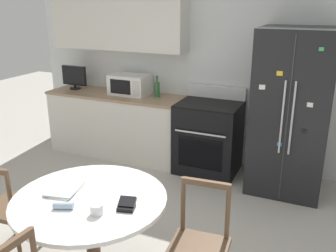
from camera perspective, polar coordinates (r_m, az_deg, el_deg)
The scene contains 14 objects.
back_wall at distance 5.10m, azimuth 2.55°, elevation 10.57°, with size 5.20×0.44×2.60m.
kitchen_counter at distance 5.46m, azimuth -7.74°, elevation 0.33°, with size 1.98×0.64×0.90m.
refrigerator at distance 4.48m, azimuth 18.28°, elevation 1.99°, with size 0.82×0.81×1.88m.
oven_range at distance 4.87m, azimuth 6.18°, elevation -1.65°, with size 0.78×0.68×1.08m.
microwave at distance 5.24m, azimuth -5.83°, elevation 6.30°, with size 0.53×0.36×0.28m.
countertop_tv at distance 5.71m, azimuth -14.09°, elevation 7.32°, with size 0.39×0.16×0.34m.
counter_bottle at distance 5.08m, azimuth -1.67°, elevation 5.66°, with size 0.07×0.07×0.29m.
dining_table at distance 3.02m, azimuth -11.67°, elevation -12.98°, with size 1.18×1.18×0.73m.
dining_chair_right at distance 2.89m, azimuth 4.71°, elevation -17.96°, with size 0.45×0.45×0.90m.
dining_chair_left at distance 3.59m, azimuth -22.92°, elevation -11.51°, with size 0.46×0.46×0.90m.
candle_glass at distance 2.72m, azimuth -10.80°, elevation -12.46°, with size 0.09×0.09×0.08m.
folded_napkin at distance 2.84m, azimuth -15.64°, elevation -11.59°, with size 0.15×0.10×0.05m.
wallet at distance 2.76m, azimuth -6.30°, elevation -11.87°, with size 0.15×0.15×0.07m.
mail_stack at distance 3.09m, azimuth -15.37°, elevation -9.20°, with size 0.28×0.34×0.02m.
Camera 1 is at (1.54, -2.10, 2.15)m, focal length 40.00 mm.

